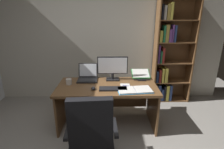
{
  "coord_description": "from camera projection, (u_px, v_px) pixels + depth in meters",
  "views": [
    {
      "loc": [
        0.14,
        -1.56,
        1.82
      ],
      "look_at": [
        0.18,
        1.05,
        0.92
      ],
      "focal_mm": 28.84,
      "sensor_mm": 36.0,
      "label": 1
    }
  ],
  "objects": [
    {
      "name": "wall_back",
      "position": [
        103.0,
        33.0,
        3.72
      ],
      "size": [
        5.08,
        0.12,
        2.84
      ],
      "primitive_type": "cube",
      "color": "beige",
      "rests_on": "ground"
    },
    {
      "name": "monitor",
      "position": [
        113.0,
        68.0,
        3.05
      ],
      "size": [
        0.51,
        0.16,
        0.41
      ],
      "color": "black",
      "rests_on": "desk"
    },
    {
      "name": "bookshelf",
      "position": [
        169.0,
        56.0,
        3.67
      ],
      "size": [
        0.77,
        0.3,
        2.11
      ],
      "color": "brown",
      "rests_on": "ground"
    },
    {
      "name": "computer_mouse",
      "position": [
        93.0,
        88.0,
        2.71
      ],
      "size": [
        0.06,
        0.1,
        0.04
      ],
      "primitive_type": "ellipsoid",
      "color": "black",
      "rests_on": "desk"
    },
    {
      "name": "pen",
      "position": [
        127.0,
        86.0,
        2.83
      ],
      "size": [
        0.13,
        0.06,
        0.01
      ],
      "primitive_type": "cylinder",
      "rotation": [
        0.0,
        1.57,
        -0.36
      ],
      "color": "navy",
      "rests_on": "notepad"
    },
    {
      "name": "keyboard",
      "position": [
        113.0,
        89.0,
        2.72
      ],
      "size": [
        0.42,
        0.15,
        0.02
      ],
      "primitive_type": "cube",
      "color": "black",
      "rests_on": "desk"
    },
    {
      "name": "desk",
      "position": [
        107.0,
        94.0,
        3.01
      ],
      "size": [
        1.58,
        0.77,
        0.72
      ],
      "color": "brown",
      "rests_on": "ground"
    },
    {
      "name": "laptop",
      "position": [
        88.0,
        77.0,
        3.1
      ],
      "size": [
        0.33,
        0.32,
        0.26
      ],
      "color": "black",
      "rests_on": "desk"
    },
    {
      "name": "coffee_mug",
      "position": [
        69.0,
        82.0,
        2.9
      ],
      "size": [
        0.09,
        0.09,
        0.09
      ],
      "primitive_type": "cylinder",
      "color": "silver",
      "rests_on": "desk"
    },
    {
      "name": "office_chair",
      "position": [
        92.0,
        139.0,
        2.1
      ],
      "size": [
        0.63,
        0.6,
        1.0
      ],
      "rotation": [
        0.0,
        0.0,
        0.06
      ],
      "color": "black",
      "rests_on": "ground"
    },
    {
      "name": "reading_stand_with_book",
      "position": [
        141.0,
        74.0,
        3.17
      ],
      "size": [
        0.31,
        0.29,
        0.13
      ],
      "color": "black",
      "rests_on": "desk"
    },
    {
      "name": "notepad",
      "position": [
        125.0,
        86.0,
        2.83
      ],
      "size": [
        0.15,
        0.21,
        0.01
      ],
      "primitive_type": "cube",
      "rotation": [
        0.0,
        0.0,
        -0.01
      ],
      "color": "silver",
      "rests_on": "desk"
    },
    {
      "name": "open_binder",
      "position": [
        135.0,
        90.0,
        2.68
      ],
      "size": [
        0.54,
        0.33,
        0.02
      ],
      "rotation": [
        0.0,
        0.0,
        0.11
      ],
      "color": "#2D84C6",
      "rests_on": "desk"
    }
  ]
}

